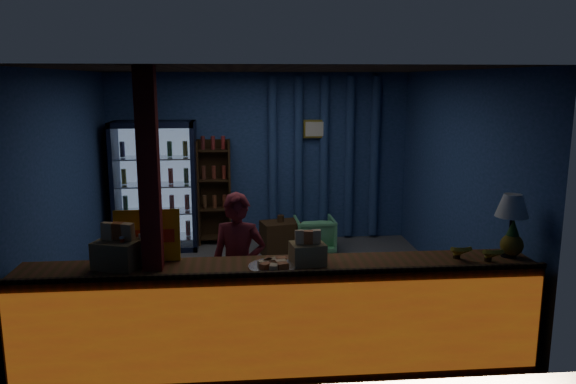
# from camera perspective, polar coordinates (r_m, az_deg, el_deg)

# --- Properties ---
(ground) EXTENTS (4.60, 4.60, 0.00)m
(ground) POSITION_cam_1_polar(r_m,az_deg,el_deg) (6.89, -2.04, -9.83)
(ground) COLOR #515154
(ground) RESTS_ON ground
(room_walls) EXTENTS (4.60, 4.60, 4.60)m
(room_walls) POSITION_cam_1_polar(r_m,az_deg,el_deg) (6.49, -2.14, 3.20)
(room_walls) COLOR navy
(room_walls) RESTS_ON ground
(counter) EXTENTS (4.40, 0.57, 0.99)m
(counter) POSITION_cam_1_polar(r_m,az_deg,el_deg) (4.95, -0.81, -12.65)
(counter) COLOR brown
(counter) RESTS_ON ground
(support_post) EXTENTS (0.16, 0.16, 2.60)m
(support_post) POSITION_cam_1_polar(r_m,az_deg,el_deg) (4.72, -13.68, -3.55)
(support_post) COLOR maroon
(support_post) RESTS_ON ground
(beverage_cooler) EXTENTS (1.20, 0.62, 1.90)m
(beverage_cooler) POSITION_cam_1_polar(r_m,az_deg,el_deg) (8.56, -13.23, 0.58)
(beverage_cooler) COLOR black
(beverage_cooler) RESTS_ON ground
(bottle_shelf) EXTENTS (0.50, 0.28, 1.60)m
(bottle_shelf) POSITION_cam_1_polar(r_m,az_deg,el_deg) (8.65, -7.48, -0.05)
(bottle_shelf) COLOR #392712
(bottle_shelf) RESTS_ON ground
(curtain_folds) EXTENTS (1.74, 0.14, 2.50)m
(curtain_folds) POSITION_cam_1_polar(r_m,az_deg,el_deg) (8.74, 3.68, 3.51)
(curtain_folds) COLOR navy
(curtain_folds) RESTS_ON room_walls
(framed_picture) EXTENTS (0.36, 0.04, 0.28)m
(framed_picture) POSITION_cam_1_polar(r_m,az_deg,el_deg) (8.63, 2.77, 6.42)
(framed_picture) COLOR gold
(framed_picture) RESTS_ON room_walls
(shopkeeper) EXTENTS (0.58, 0.44, 1.45)m
(shopkeeper) POSITION_cam_1_polar(r_m,az_deg,el_deg) (5.40, -5.07, -7.74)
(shopkeeper) COLOR maroon
(shopkeeper) RESTS_ON ground
(green_chair) EXTENTS (0.58, 0.59, 0.53)m
(green_chair) POSITION_cam_1_polar(r_m,az_deg,el_deg) (8.23, 2.70, -4.36)
(green_chair) COLOR #58B072
(green_chair) RESTS_ON ground
(side_table) EXTENTS (0.62, 0.51, 0.59)m
(side_table) POSITION_cam_1_polar(r_m,az_deg,el_deg) (8.11, -0.74, -4.70)
(side_table) COLOR #392712
(side_table) RESTS_ON ground
(yellow_sign) EXTENTS (0.56, 0.13, 0.45)m
(yellow_sign) POSITION_cam_1_polar(r_m,az_deg,el_deg) (4.98, -14.13, -4.33)
(yellow_sign) COLOR #EBA40C
(yellow_sign) RESTS_ON counter
(soda_bottles) EXTENTS (0.36, 0.16, 0.27)m
(soda_bottles) POSITION_cam_1_polar(r_m,az_deg,el_deg) (4.91, -16.31, -6.04)
(soda_bottles) COLOR red
(soda_bottles) RESTS_ON counter
(snack_box_left) EXTENTS (0.43, 0.39, 0.37)m
(snack_box_left) POSITION_cam_1_polar(r_m,az_deg,el_deg) (4.90, -16.89, -5.82)
(snack_box_left) COLOR olive
(snack_box_left) RESTS_ON counter
(snack_box_centre) EXTENTS (0.31, 0.27, 0.30)m
(snack_box_centre) POSITION_cam_1_polar(r_m,az_deg,el_deg) (4.78, 2.00, -6.10)
(snack_box_centre) COLOR olive
(snack_box_centre) RESTS_ON counter
(pastry_tray) EXTENTS (0.41, 0.41, 0.07)m
(pastry_tray) POSITION_cam_1_polar(r_m,az_deg,el_deg) (4.69, -1.55, -7.48)
(pastry_tray) COLOR silver
(pastry_tray) RESTS_ON counter
(banana_bunches) EXTENTS (0.45, 0.28, 0.15)m
(banana_bunches) POSITION_cam_1_polar(r_m,az_deg,el_deg) (5.12, 18.39, -5.86)
(banana_bunches) COLOR yellow
(banana_bunches) RESTS_ON counter
(table_lamp) EXTENTS (0.29, 0.29, 0.56)m
(table_lamp) POSITION_cam_1_polar(r_m,az_deg,el_deg) (5.26, 21.81, -1.53)
(table_lamp) COLOR black
(table_lamp) RESTS_ON counter
(pineapple) EXTENTS (0.20, 0.20, 0.34)m
(pineapple) POSITION_cam_1_polar(r_m,az_deg,el_deg) (5.32, 21.80, -4.69)
(pineapple) COLOR olive
(pineapple) RESTS_ON counter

